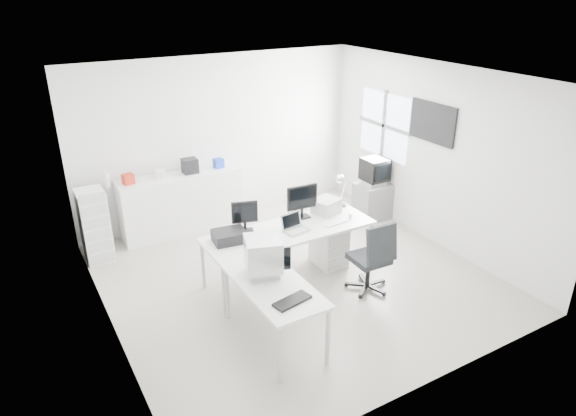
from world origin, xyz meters
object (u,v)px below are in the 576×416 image
office_chair (369,255)px  sideboard (181,203)px  lcd_monitor_large (302,202)px  tv_cabinet (373,201)px  main_desk (290,254)px  laser_printer (326,206)px  drawer_pedestal (329,245)px  crt_monitor (263,255)px  laptop (297,225)px  crt_tv (375,172)px  inkjet_printer (229,236)px  side_desk (274,312)px  filing_cabinet (95,226)px  lcd_monitor_small (245,217)px

office_chair → sideboard: bearing=119.8°
lcd_monitor_large → tv_cabinet: 2.18m
main_desk → laser_printer: size_ratio=6.59×
main_desk → office_chair: office_chair is taller
drawer_pedestal → laser_printer: laser_printer is taller
crt_monitor → laptop: bearing=58.2°
lcd_monitor_large → laser_printer: 0.42m
crt_tv → crt_monitor: bearing=-149.4°
lcd_monitor_large → crt_monitor: (-1.20, -1.10, 0.02)m
crt_monitor → sideboard: 3.09m
inkjet_printer → side_desk: bearing=-83.2°
crt_tv → filing_cabinet: 4.60m
crt_monitor → lcd_monitor_small: bearing=93.1°
main_desk → laser_printer: bearing=16.3°
crt_tv → filing_cabinet: size_ratio=0.45×
sideboard → lcd_monitor_large: bearing=-59.6°
office_chair → tv_cabinet: 2.36m
crt_tv → filing_cabinet: (-4.50, 0.91, -0.31)m
drawer_pedestal → sideboard: size_ratio=0.30×
lcd_monitor_small → office_chair: 1.74m
main_desk → crt_monitor: 1.36m
inkjet_printer → tv_cabinet: 3.30m
main_desk → drawer_pedestal: (0.70, 0.05, -0.08)m
laptop → lcd_monitor_small: bearing=139.9°
drawer_pedestal → filing_cabinet: bearing=147.5°
crt_tv → lcd_monitor_large: bearing=-158.7°
lcd_monitor_large → laptop: lcd_monitor_large is taller
side_desk → lcd_monitor_large: lcd_monitor_large is taller
crt_tv → side_desk: bearing=-146.1°
laptop → tv_cabinet: (2.23, 1.10, -0.54)m
lcd_monitor_small → crt_monitor: 1.14m
office_chair → filing_cabinet: (-2.98, 2.70, 0.03)m
lcd_monitor_small → crt_tv: size_ratio=0.88×
inkjet_printer → laser_printer: size_ratio=1.15×
crt_tv → filing_cabinet: bearing=168.6°
lcd_monitor_small → main_desk: bearing=-7.2°
side_desk → crt_monitor: (0.00, 0.25, 0.63)m
side_desk → laser_printer: 2.13m
drawer_pedestal → sideboard: 2.62m
main_desk → sideboard: sideboard is taller
tv_cabinet → crt_tv: bearing=0.0°
lcd_monitor_small → filing_cabinet: size_ratio=0.40×
tv_cabinet → lcd_monitor_large: bearing=-158.7°
inkjet_printer → office_chair: bearing=-22.1°
filing_cabinet → laptop: bearing=-41.5°
laptop → office_chair: bearing=-53.9°
inkjet_printer → laser_printer: laser_printer is taller
laser_printer → crt_tv: crt_tv is taller
drawer_pedestal → laser_printer: 0.58m
filing_cabinet → side_desk: bearing=-65.6°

